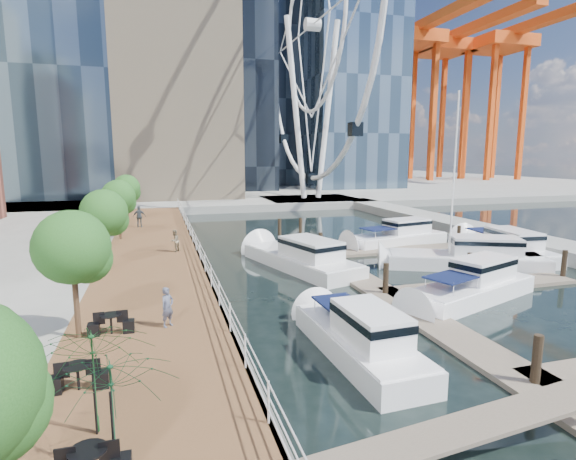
{
  "coord_description": "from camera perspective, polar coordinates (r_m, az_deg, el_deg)",
  "views": [
    {
      "loc": [
        -8.43,
        -12.75,
        7.44
      ],
      "look_at": [
        -1.01,
        12.88,
        3.0
      ],
      "focal_mm": 28.0,
      "sensor_mm": 36.0,
      "label": 1
    }
  ],
  "objects": [
    {
      "name": "ferris_wheel",
      "position": [
        70.97,
        3.13,
        24.52
      ],
      "size": [
        5.8,
        45.6,
        47.8
      ],
      "color": "white",
      "rests_on": "ground"
    },
    {
      "name": "floating_docks",
      "position": [
        28.88,
        19.13,
        -5.01
      ],
      "size": [
        16.0,
        34.0,
        2.6
      ],
      "color": "#6D6051",
      "rests_on": "ground"
    },
    {
      "name": "street_trees",
      "position": [
        27.1,
        -22.34,
        2.06
      ],
      "size": [
        2.6,
        42.6,
        4.6
      ],
      "color": "#3F2B1C",
      "rests_on": "ground"
    },
    {
      "name": "pedestrian_mid",
      "position": [
        31.23,
        -14.19,
        -1.33
      ],
      "size": [
        0.89,
        0.93,
        1.51
      ],
      "primitive_type": "imported",
      "rotation": [
        0.0,
        0.0,
        -2.19
      ],
      "color": "#84755B",
      "rests_on": "boardwalk"
    },
    {
      "name": "yacht_foreground",
      "position": [
        25.46,
        22.17,
        -8.26
      ],
      "size": [
        9.38,
        5.42,
        2.15
      ],
      "primitive_type": null,
      "rotation": [
        0.0,
        0.0,
        1.92
      ],
      "color": "white",
      "rests_on": "ground"
    },
    {
      "name": "ground",
      "position": [
        17.0,
        16.25,
        -16.91
      ],
      "size": [
        520.0,
        520.0,
        0.0
      ],
      "primitive_type": "plane",
      "color": "black",
      "rests_on": "ground"
    },
    {
      "name": "seawall",
      "position": [
        28.71,
        -10.85,
        -4.71
      ],
      "size": [
        0.25,
        60.0,
        1.0
      ],
      "primitive_type": "cube",
      "color": "#595954",
      "rests_on": "ground"
    },
    {
      "name": "moored_yachts",
      "position": [
        30.98,
        19.62,
        -5.01
      ],
      "size": [
        21.04,
        34.27,
        11.5
      ],
      "color": "white",
      "rests_on": "ground"
    },
    {
      "name": "pedestrian_near",
      "position": [
        17.85,
        -15.06,
        -9.42
      ],
      "size": [
        0.66,
        0.65,
        1.53
      ],
      "primitive_type": "imported",
      "rotation": [
        0.0,
        0.0,
        0.72
      ],
      "color": "#4A4F63",
      "rests_on": "boardwalk"
    },
    {
      "name": "boardwalk",
      "position": [
        28.61,
        -16.86,
        -5.01
      ],
      "size": [
        6.0,
        60.0,
        1.0
      ],
      "primitive_type": "cube",
      "color": "brown",
      "rests_on": "ground"
    },
    {
      "name": "breakwater",
      "position": [
        43.92,
        24.47,
        -0.5
      ],
      "size": [
        4.0,
        60.0,
        1.0
      ],
      "primitive_type": "cube",
      "color": "gray",
      "rests_on": "ground"
    },
    {
      "name": "pedestrian_far",
      "position": [
        42.84,
        -18.34,
        1.64
      ],
      "size": [
        1.2,
        0.65,
        1.95
      ],
      "primitive_type": "imported",
      "rotation": [
        0.0,
        0.0,
        2.98
      ],
      "color": "#384047",
      "rests_on": "boardwalk"
    },
    {
      "name": "port_cranes",
      "position": [
        133.05,
        19.45,
        14.34
      ],
      "size": [
        40.0,
        52.0,
        38.0
      ],
      "color": "#D84C14",
      "rests_on": "ground"
    },
    {
      "name": "pier",
      "position": [
        68.88,
        2.94,
        3.65
      ],
      "size": [
        14.0,
        12.0,
        1.0
      ],
      "primitive_type": "cube",
      "color": "gray",
      "rests_on": "ground"
    },
    {
      "name": "land_far",
      "position": [
        115.27,
        -12.0,
        5.79
      ],
      "size": [
        200.0,
        114.0,
        1.0
      ],
      "primitive_type": "cube",
      "color": "gray",
      "rests_on": "ground"
    },
    {
      "name": "cafe_tables",
      "position": [
        12.5,
        -24.64,
        -20.52
      ],
      "size": [
        2.5,
        13.7,
        0.74
      ],
      "color": "black",
      "rests_on": "ground"
    },
    {
      "name": "railing",
      "position": [
        28.47,
        -11.12,
        -2.72
      ],
      "size": [
        0.1,
        60.0,
        1.05
      ],
      "primitive_type": null,
      "color": "white",
      "rests_on": "boardwalk"
    },
    {
      "name": "cafe_seating",
      "position": [
        9.76,
        -23.41,
        -23.82
      ],
      "size": [
        3.99,
        10.22,
        2.54
      ],
      "color": "#0E3312",
      "rests_on": "ground"
    }
  ]
}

